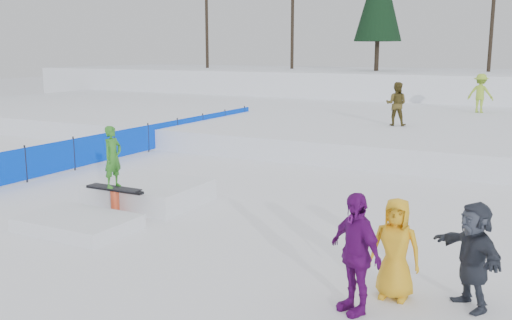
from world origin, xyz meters
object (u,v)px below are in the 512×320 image
at_px(walker_olive, 396,104).
at_px(jib_rail_feature, 131,198).
at_px(safety_fence, 148,138).
at_px(spectator_purple, 355,253).
at_px(spectator_dark, 473,255).
at_px(spectator_yellow, 395,249).
at_px(walker_ygreen, 481,93).

distance_m(walker_olive, jib_rail_feature, 13.00).
xyz_separation_m(safety_fence, spectator_purple, (11.11, -9.37, 0.36)).
bearing_deg(spectator_dark, spectator_yellow, -122.09).
xyz_separation_m(safety_fence, jib_rail_feature, (4.64, -6.59, -0.25)).
bearing_deg(walker_olive, spectator_yellow, 99.18).
distance_m(spectator_yellow, jib_rail_feature, 7.20).
bearing_deg(spectator_yellow, spectator_purple, -119.11).
bearing_deg(walker_olive, spectator_dark, 103.42).
xyz_separation_m(spectator_purple, spectator_dark, (1.51, 0.95, -0.09)).
bearing_deg(spectator_purple, spectator_yellow, 95.94).
xyz_separation_m(safety_fence, walker_olive, (7.89, 5.92, 1.13)).
bearing_deg(walker_olive, walker_ygreen, -114.57).
height_order(spectator_purple, spectator_dark, spectator_purple).
relative_size(spectator_yellow, jib_rail_feature, 0.36).
bearing_deg(spectator_dark, walker_ygreen, 144.30).
bearing_deg(safety_fence, spectator_purple, -40.14).
distance_m(spectator_yellow, spectator_dark, 1.12).
relative_size(walker_olive, walker_ygreen, 0.93).
bearing_deg(spectator_dark, safety_fence, -165.67).
xyz_separation_m(safety_fence, walker_ygreen, (10.31, 12.68, 1.19)).
height_order(spectator_purple, spectator_yellow, spectator_purple).
distance_m(walker_olive, walker_ygreen, 7.18).
height_order(walker_ygreen, spectator_yellow, walker_ygreen).
bearing_deg(jib_rail_feature, safety_fence, 125.13).
height_order(walker_olive, spectator_yellow, walker_olive).
distance_m(walker_olive, spectator_yellow, 15.01).
relative_size(spectator_yellow, spectator_dark, 0.98).
relative_size(walker_olive, spectator_dark, 1.07).
bearing_deg(walker_ygreen, spectator_yellow, 102.10).
height_order(spectator_purple, jib_rail_feature, jib_rail_feature).
distance_m(walker_ygreen, jib_rail_feature, 20.14).
distance_m(walker_ygreen, spectator_purple, 22.09).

